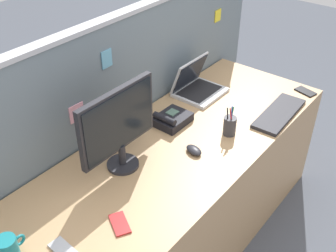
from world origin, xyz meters
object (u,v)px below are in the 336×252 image
object	(u,v)px
pen_cup	(230,126)
laptop	(196,85)
cell_phone_black_slab	(305,92)
coffee_mug	(8,248)
cell_phone_red_case	(120,224)
desk_phone	(172,119)
computer_mouse_right_hand	(194,150)
desktop_monitor	(118,125)
keyboard_main	(279,113)
cell_phone_silver_slab	(64,251)

from	to	relation	value
pen_cup	laptop	bearing A→B (deg)	57.39
cell_phone_black_slab	coffee_mug	world-z (taller)	coffee_mug
cell_phone_red_case	cell_phone_black_slab	bearing A→B (deg)	22.93
laptop	cell_phone_black_slab	bearing A→B (deg)	-51.62
desk_phone	computer_mouse_right_hand	size ratio (longest dim) A/B	2.05
computer_mouse_right_hand	cell_phone_black_slab	world-z (taller)	computer_mouse_right_hand
desktop_monitor	cell_phone_black_slab	world-z (taller)	desktop_monitor
laptop	cell_phone_black_slab	xyz separation A→B (m)	(0.44, -0.56, -0.05)
desk_phone	pen_cup	world-z (taller)	pen_cup
computer_mouse_right_hand	coffee_mug	bearing A→B (deg)	-175.12
keyboard_main	computer_mouse_right_hand	distance (m)	0.64
keyboard_main	cell_phone_silver_slab	xyz separation A→B (m)	(-1.44, 0.23, -0.01)
pen_cup	cell_phone_red_case	bearing A→B (deg)	178.75
laptop	pen_cup	bearing A→B (deg)	-122.61
cell_phone_silver_slab	keyboard_main	bearing A→B (deg)	-5.29
cell_phone_black_slab	cell_phone_red_case	bearing A→B (deg)	-171.15
desktop_monitor	pen_cup	bearing A→B (deg)	-26.74
keyboard_main	cell_phone_silver_slab	world-z (taller)	keyboard_main
computer_mouse_right_hand	pen_cup	size ratio (longest dim) A/B	0.55
keyboard_main	pen_cup	xyz separation A→B (m)	(-0.35, 0.13, 0.05)
laptop	computer_mouse_right_hand	size ratio (longest dim) A/B	3.03
keyboard_main	laptop	bearing A→B (deg)	96.67
laptop	pen_cup	xyz separation A→B (m)	(-0.26, -0.41, 0.00)
laptop	desk_phone	bearing A→B (deg)	-165.55
desktop_monitor	desk_phone	world-z (taller)	desktop_monitor
cell_phone_silver_slab	cell_phone_red_case	bearing A→B (deg)	-13.95
laptop	computer_mouse_right_hand	xyz separation A→B (m)	(-0.52, -0.36, -0.04)
computer_mouse_right_hand	coffee_mug	size ratio (longest dim) A/B	0.83
coffee_mug	laptop	bearing A→B (deg)	6.65
laptop	coffee_mug	xyz separation A→B (m)	(-1.50, -0.18, -0.00)
pen_cup	cell_phone_red_case	distance (m)	0.85
desk_phone	cell_phone_black_slab	size ratio (longest dim) A/B	1.59
keyboard_main	cell_phone_black_slab	size ratio (longest dim) A/B	3.45
cell_phone_silver_slab	desk_phone	bearing A→B (deg)	16.38
computer_mouse_right_hand	cell_phone_silver_slab	world-z (taller)	computer_mouse_right_hand
laptop	keyboard_main	xyz separation A→B (m)	(0.09, -0.54, -0.04)
desktop_monitor	cell_phone_black_slab	size ratio (longest dim) A/B	3.61
coffee_mug	cell_phone_red_case	bearing A→B (deg)	-29.44
keyboard_main	coffee_mug	size ratio (longest dim) A/B	3.72
keyboard_main	pen_cup	world-z (taller)	pen_cup
coffee_mug	cell_phone_black_slab	bearing A→B (deg)	-11.14
cell_phone_red_case	coffee_mug	bearing A→B (deg)	179.53
laptop	cell_phone_red_case	size ratio (longest dim) A/B	2.38
cell_phone_black_slab	keyboard_main	bearing A→B (deg)	-167.27
desktop_monitor	cell_phone_black_slab	distance (m)	1.36
cell_phone_black_slab	cell_phone_red_case	distance (m)	1.57
laptop	cell_phone_red_case	world-z (taller)	laptop
cell_phone_black_slab	cell_phone_silver_slab	bearing A→B (deg)	-172.73
desktop_monitor	pen_cup	world-z (taller)	desktop_monitor
coffee_mug	keyboard_main	bearing A→B (deg)	-13.10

